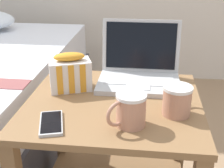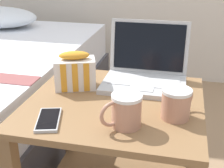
# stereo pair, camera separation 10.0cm
# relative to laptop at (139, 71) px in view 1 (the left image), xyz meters

# --- Properties ---
(bedside_table) EXTENTS (0.59, 0.55, 0.54)m
(bedside_table) POSITION_rel_laptop_xyz_m (-0.08, -0.18, -0.24)
(bedside_table) COLOR olive
(bedside_table) RESTS_ON ground_plane
(laptop) EXTENTS (0.31, 0.25, 0.23)m
(laptop) POSITION_rel_laptop_xyz_m (0.00, 0.00, 0.00)
(laptop) COLOR #B7BABC
(laptop) RESTS_ON bedside_table
(mug_front_left) EXTENTS (0.11, 0.11, 0.10)m
(mug_front_left) POSITION_rel_laptop_xyz_m (-0.01, -0.33, 0.01)
(mug_front_left) COLOR tan
(mug_front_left) RESTS_ON bedside_table
(mug_front_right) EXTENTS (0.10, 0.12, 0.09)m
(mug_front_right) POSITION_rel_laptop_xyz_m (0.13, -0.25, 0.01)
(mug_front_right) COLOR tan
(mug_front_right) RESTS_ON bedside_table
(snack_bag) EXTENTS (0.17, 0.13, 0.14)m
(snack_bag) POSITION_rel_laptop_xyz_m (-0.25, -0.10, 0.02)
(snack_bag) COLOR silver
(snack_bag) RESTS_ON bedside_table
(cell_phone) EXTENTS (0.10, 0.15, 0.01)m
(cell_phone) POSITION_rel_laptop_xyz_m (-0.24, -0.36, -0.04)
(cell_phone) COLOR #B7BABC
(cell_phone) RESTS_ON bedside_table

